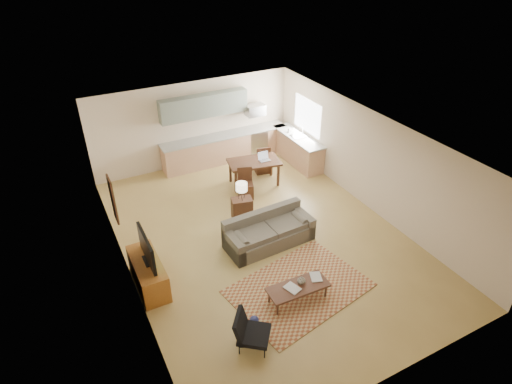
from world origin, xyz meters
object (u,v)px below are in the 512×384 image
sofa (269,231)px  coffee_table (298,293)px  armchair (254,332)px  tv_credenza (148,273)px  dining_table (254,172)px  console_table (242,209)px

sofa → coffee_table: 1.96m
armchair → tv_credenza: size_ratio=0.52×
sofa → tv_credenza: 2.99m
sofa → dining_table: size_ratio=1.50×
coffee_table → dining_table: 4.84m
sofa → console_table: 1.26m
armchair → console_table: 4.07m
coffee_table → dining_table: size_ratio=0.87×
console_table → dining_table: bearing=65.8°
tv_credenza → coffee_table: bearing=-35.5°
console_table → dining_table: (1.12, 1.47, 0.07)m
sofa → coffee_table: size_ratio=1.73×
sofa → tv_credenza: sofa is taller
dining_table → sofa: bearing=-99.5°
sofa → dining_table: bearing=67.3°
coffee_table → console_table: size_ratio=2.11×
armchair → tv_credenza: bearing=65.3°
sofa → console_table: sofa is taller
sofa → dining_table: (0.99, 2.72, -0.01)m
console_table → sofa: bearing=-71.1°
coffee_table → dining_table: dining_table is taller
armchair → console_table: armchair is taller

